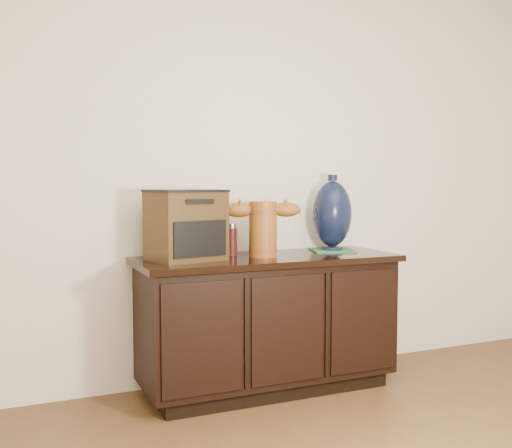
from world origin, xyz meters
name	(u,v)px	position (x,y,z in m)	size (l,w,h in m)	color
sideboard	(268,321)	(0.00, 2.23, 0.39)	(1.46, 0.56, 0.75)	black
terracotta_vessel	(263,226)	(-0.03, 2.21, 0.93)	(0.43, 0.19, 0.30)	brown
tv_radio	(186,225)	(-0.46, 2.25, 0.94)	(0.43, 0.37, 0.37)	#38250E
green_mat	(332,250)	(0.46, 2.30, 0.76)	(0.24, 0.24, 0.01)	#2D6539
lamp_base	(332,214)	(0.46, 2.30, 0.97)	(0.28, 0.28, 0.45)	black
spray_can	(232,240)	(-0.17, 2.34, 0.84)	(0.06, 0.06, 0.18)	#5A170F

